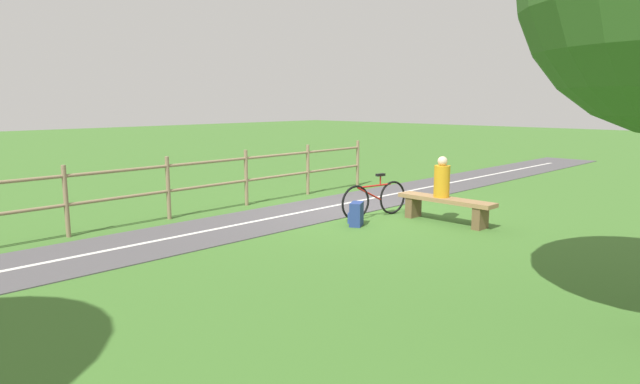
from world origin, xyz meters
TOP-DOWN VIEW (x-y plane):
  - ground_plane at (0.00, 0.00)m, footprint 80.00×80.00m
  - paved_path at (0.81, 4.00)m, footprint 2.67×36.03m
  - path_centre_line at (0.81, 4.00)m, footprint 0.73×32.00m
  - bench at (-1.91, -0.30)m, footprint 1.99×0.43m
  - person_seated at (-1.81, -0.31)m, footprint 0.31×0.31m
  - bicycle at (-0.60, 0.23)m, footprint 0.36×1.66m
  - backpack at (-0.83, 1.09)m, footprint 0.36×0.41m
  - fence_roadside at (2.21, 5.19)m, footprint 0.27×15.91m

SIDE VIEW (x-z plane):
  - ground_plane at x=0.00m, z-range 0.00..0.00m
  - paved_path at x=0.81m, z-range 0.00..0.02m
  - path_centre_line at x=0.81m, z-range 0.02..0.02m
  - backpack at x=-0.83m, z-range 0.00..0.44m
  - bench at x=-1.91m, z-range 0.10..0.59m
  - bicycle at x=-0.60m, z-range -0.07..0.81m
  - fence_roadside at x=2.21m, z-range 0.11..1.37m
  - person_seated at x=-1.81m, z-range 0.44..1.23m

